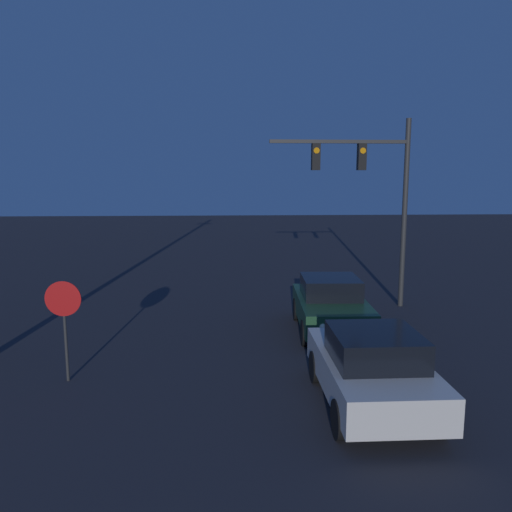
{
  "coord_description": "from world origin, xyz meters",
  "views": [
    {
      "loc": [
        -0.73,
        0.49,
        4.62
      ],
      "look_at": [
        0.0,
        13.77,
        2.48
      ],
      "focal_mm": 35.0,
      "sensor_mm": 36.0,
      "label": 1
    }
  ],
  "objects": [
    {
      "name": "car_near",
      "position": [
        2.11,
        9.84,
        0.82
      ],
      "size": [
        2.01,
        4.1,
        1.62
      ],
      "rotation": [
        0.0,
        0.0,
        -0.0
      ],
      "color": "beige",
      "rests_on": "ground_plane"
    },
    {
      "name": "car_far",
      "position": [
        2.3,
        14.82,
        0.82
      ],
      "size": [
        2.14,
        4.16,
        1.62
      ],
      "rotation": [
        0.0,
        0.0,
        3.1
      ],
      "color": "#1E4728",
      "rests_on": "ground_plane"
    },
    {
      "name": "traffic_signal_mast",
      "position": [
        4.24,
        17.65,
        4.36
      ],
      "size": [
        4.85,
        0.3,
        6.57
      ],
      "color": "#2D2D2D",
      "rests_on": "ground_plane"
    },
    {
      "name": "stop_sign",
      "position": [
        -4.42,
        11.5,
        1.64
      ],
      "size": [
        0.8,
        0.07,
        2.33
      ],
      "color": "#2D2D2D",
      "rests_on": "ground_plane"
    }
  ]
}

